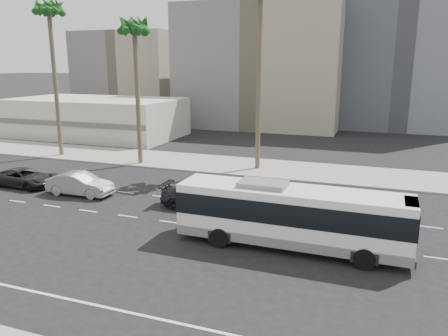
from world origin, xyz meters
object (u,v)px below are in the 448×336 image
at_px(palm_far, 49,11).
at_px(city_bus, 291,215).
at_px(car_a, 202,197).
at_px(palm_mid, 134,29).
at_px(car_c, 24,178).
at_px(car_b, 80,184).

bearing_deg(palm_far, city_bus, -28.55).
xyz_separation_m(car_a, palm_mid, (-10.68, 10.12, 11.69)).
distance_m(car_a, palm_far, 26.82).
bearing_deg(palm_far, car_c, -63.58).
bearing_deg(palm_mid, car_b, -84.23).
distance_m(car_a, palm_mid, 18.79).
xyz_separation_m(car_c, palm_far, (-5.20, 10.47, 13.81)).
height_order(car_c, palm_mid, palm_mid).
bearing_deg(city_bus, car_b, 166.93).
xyz_separation_m(city_bus, palm_mid, (-17.56, 14.40, 10.68)).
distance_m(car_b, car_c, 5.65).
xyz_separation_m(car_b, palm_mid, (-1.05, 10.36, 11.67)).
relative_size(car_a, car_b, 1.11).
relative_size(city_bus, car_a, 2.16).
distance_m(car_a, car_c, 15.27).
bearing_deg(car_a, car_c, 87.66).
distance_m(palm_mid, palm_far, 10.01).
bearing_deg(palm_mid, palm_far, 177.18).
distance_m(city_bus, car_c, 22.61).
height_order(city_bus, car_a, city_bus).
xyz_separation_m(car_c, palm_mid, (4.59, 9.98, 11.78)).
distance_m(city_bus, car_a, 8.17).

